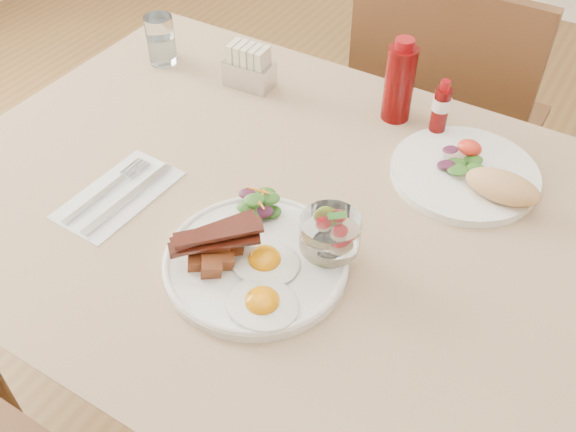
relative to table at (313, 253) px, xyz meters
name	(u,v)px	position (x,y,z in m)	size (l,w,h in m)	color
table	(313,253)	(0.00, 0.00, 0.00)	(1.33, 0.88, 0.75)	#4E3018
chair_far	(442,124)	(0.00, 0.66, -0.14)	(0.42, 0.42, 0.93)	#4E3018
main_plate	(256,263)	(-0.02, -0.14, 0.10)	(0.28, 0.28, 0.02)	white
fried_eggs	(264,281)	(0.01, -0.17, 0.11)	(0.17, 0.20, 0.03)	white
bacon_potato_pile	(215,247)	(-0.07, -0.17, 0.13)	(0.12, 0.12, 0.06)	maroon
side_salad	(258,205)	(-0.07, -0.05, 0.12)	(0.08, 0.08, 0.04)	#234913
fruit_cup	(330,233)	(0.07, -0.08, 0.15)	(0.09, 0.09, 0.09)	white
second_plate	(474,175)	(0.19, 0.21, 0.11)	(0.26, 0.26, 0.06)	white
ketchup_bottle	(399,82)	(0.00, 0.32, 0.17)	(0.06, 0.06, 0.17)	#510405
hot_sauce_bottle	(440,110)	(0.09, 0.31, 0.15)	(0.04, 0.04, 0.12)	#510405
sugar_caddy	(249,69)	(-0.31, 0.27, 0.13)	(0.10, 0.06, 0.09)	silver
water_glass	(161,42)	(-0.52, 0.25, 0.13)	(0.06, 0.06, 0.10)	white
napkin_cutlery	(119,195)	(-0.31, -0.13, 0.09)	(0.13, 0.22, 0.01)	white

